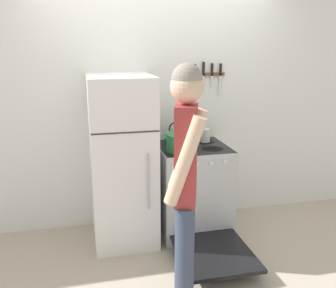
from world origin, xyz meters
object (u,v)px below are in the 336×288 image
at_px(refrigerator, 122,161).
at_px(stove_range, 193,190).
at_px(utensil_jar, 205,135).
at_px(person, 186,182).
at_px(tea_kettle, 176,137).
at_px(dutch_oven_pot, 181,142).

bearing_deg(refrigerator, stove_range, -1.79).
height_order(stove_range, utensil_jar, utensil_jar).
relative_size(refrigerator, person, 0.91).
bearing_deg(tea_kettle, person, -101.64).
bearing_deg(person, stove_range, -0.55).
bearing_deg(dutch_oven_pot, refrigerator, 167.80).
distance_m(stove_range, dutch_oven_pot, 0.58).
height_order(refrigerator, tea_kettle, refrigerator).
bearing_deg(utensil_jar, dutch_oven_pot, -140.01).
relative_size(tea_kettle, utensil_jar, 0.84).
bearing_deg(tea_kettle, stove_range, -50.04).
height_order(stove_range, tea_kettle, tea_kettle).
relative_size(dutch_oven_pot, tea_kettle, 1.51).
relative_size(refrigerator, utensil_jar, 5.95).
distance_m(dutch_oven_pot, utensil_jar, 0.43).
xyz_separation_m(dutch_oven_pot, person, (-0.27, -1.10, 0.03)).
height_order(dutch_oven_pot, person, person).
bearing_deg(utensil_jar, tea_kettle, -178.64).
xyz_separation_m(tea_kettle, utensil_jar, (0.32, 0.01, 0.01)).
bearing_deg(refrigerator, tea_kettle, 14.87).
height_order(stove_range, dutch_oven_pot, dutch_oven_pot).
bearing_deg(person, tea_kettle, 7.45).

